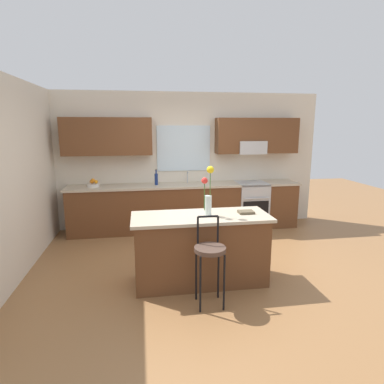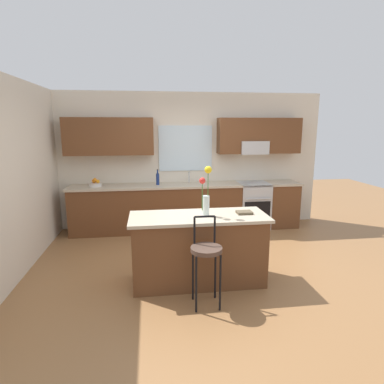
# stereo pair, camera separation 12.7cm
# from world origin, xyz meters

# --- Properties ---
(ground_plane) EXTENTS (14.00, 14.00, 0.00)m
(ground_plane) POSITION_xyz_m (0.00, 0.00, 0.00)
(ground_plane) COLOR olive
(wall_left) EXTENTS (0.12, 4.60, 2.70)m
(wall_left) POSITION_xyz_m (-2.56, 0.30, 1.35)
(wall_left) COLOR beige
(wall_left) RESTS_ON ground
(back_wall_assembly) EXTENTS (5.60, 0.50, 2.70)m
(back_wall_assembly) POSITION_xyz_m (0.03, 1.99, 1.51)
(back_wall_assembly) COLOR beige
(back_wall_assembly) RESTS_ON ground
(counter_run) EXTENTS (4.56, 0.64, 0.92)m
(counter_run) POSITION_xyz_m (0.00, 1.70, 0.47)
(counter_run) COLOR brown
(counter_run) RESTS_ON ground
(sink_faucet) EXTENTS (0.02, 0.13, 0.23)m
(sink_faucet) POSITION_xyz_m (0.06, 1.84, 1.06)
(sink_faucet) COLOR #B7BABC
(sink_faucet) RESTS_ON counter_run
(oven_range) EXTENTS (0.60, 0.64, 0.92)m
(oven_range) POSITION_xyz_m (1.35, 1.68, 0.46)
(oven_range) COLOR #B7BABC
(oven_range) RESTS_ON ground
(kitchen_island) EXTENTS (1.77, 0.70, 0.92)m
(kitchen_island) POSITION_xyz_m (-0.12, -0.55, 0.46)
(kitchen_island) COLOR brown
(kitchen_island) RESTS_ON ground
(bar_stool_near) EXTENTS (0.36, 0.36, 1.04)m
(bar_stool_near) POSITION_xyz_m (-0.12, -1.11, 0.64)
(bar_stool_near) COLOR black
(bar_stool_near) RESTS_ON ground
(flower_vase) EXTENTS (0.16, 0.10, 0.64)m
(flower_vase) POSITION_xyz_m (-0.03, -0.57, 1.21)
(flower_vase) COLOR silver
(flower_vase) RESTS_ON kitchen_island
(cookbook) EXTENTS (0.20, 0.15, 0.03)m
(cookbook) POSITION_xyz_m (0.49, -0.54, 0.94)
(cookbook) COLOR brown
(cookbook) RESTS_ON kitchen_island
(fruit_bowl_oranges) EXTENTS (0.24, 0.24, 0.16)m
(fruit_bowl_oranges) POSITION_xyz_m (-1.76, 1.70, 0.97)
(fruit_bowl_oranges) COLOR silver
(fruit_bowl_oranges) RESTS_ON counter_run
(bottle_olive_oil) EXTENTS (0.06, 0.06, 0.30)m
(bottle_olive_oil) POSITION_xyz_m (-0.58, 1.70, 1.04)
(bottle_olive_oil) COLOR navy
(bottle_olive_oil) RESTS_ON counter_run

